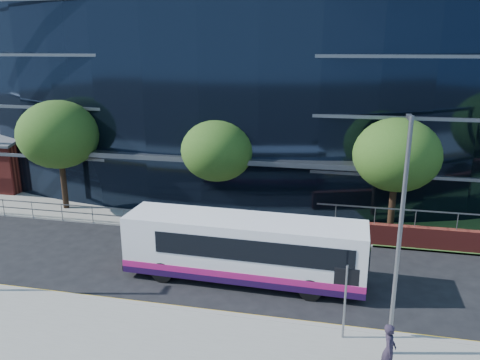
% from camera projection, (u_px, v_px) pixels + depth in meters
% --- Properties ---
extents(ground, '(200.00, 200.00, 0.00)m').
position_uv_depth(ground, '(230.00, 303.00, 19.04)').
color(ground, black).
rests_on(ground, ground).
extents(kerb, '(80.00, 0.25, 0.16)m').
position_uv_depth(kerb, '(224.00, 315.00, 18.08)').
color(kerb, gray).
rests_on(kerb, ground).
extents(yellow_line_outer, '(80.00, 0.08, 0.01)m').
position_uv_depth(yellow_line_outer, '(225.00, 314.00, 18.29)').
color(yellow_line_outer, gold).
rests_on(yellow_line_outer, ground).
extents(yellow_line_inner, '(80.00, 0.08, 0.01)m').
position_uv_depth(yellow_line_inner, '(226.00, 312.00, 18.43)').
color(yellow_line_inner, gold).
rests_on(yellow_line_inner, ground).
extents(far_forecourt, '(50.00, 8.00, 0.10)m').
position_uv_depth(far_forecourt, '(180.00, 206.00, 30.59)').
color(far_forecourt, gray).
rests_on(far_forecourt, ground).
extents(glass_office, '(44.00, 23.10, 16.00)m').
position_uv_depth(glass_office, '(241.00, 74.00, 37.27)').
color(glass_office, black).
rests_on(glass_office, ground).
extents(guard_railings, '(24.00, 0.05, 1.10)m').
position_uv_depth(guard_railings, '(124.00, 213.00, 27.03)').
color(guard_railings, slate).
rests_on(guard_railings, ground).
extents(street_sign, '(0.85, 0.09, 2.80)m').
position_uv_depth(street_sign, '(346.00, 286.00, 16.04)').
color(street_sign, slate).
rests_on(street_sign, pavement_near).
extents(tree_far_a, '(4.95, 4.95, 6.98)m').
position_uv_depth(tree_far_a, '(59.00, 135.00, 28.83)').
color(tree_far_a, black).
rests_on(tree_far_a, ground).
extents(tree_far_b, '(4.29, 4.29, 6.05)m').
position_uv_depth(tree_far_b, '(217.00, 151.00, 27.43)').
color(tree_far_b, black).
rests_on(tree_far_b, ground).
extents(tree_far_c, '(4.62, 4.62, 6.51)m').
position_uv_depth(tree_far_c, '(397.00, 155.00, 24.83)').
color(tree_far_c, black).
rests_on(tree_far_c, ground).
extents(streetlight_east, '(0.15, 0.77, 8.00)m').
position_uv_depth(streetlight_east, '(400.00, 234.00, 14.56)').
color(streetlight_east, slate).
rests_on(streetlight_east, pavement_near).
extents(city_bus, '(10.71, 2.74, 2.88)m').
position_uv_depth(city_bus, '(246.00, 248.00, 20.59)').
color(city_bus, white).
rests_on(city_bus, ground).
extents(pedestrian, '(0.49, 0.68, 1.74)m').
position_uv_depth(pedestrian, '(389.00, 350.00, 14.49)').
color(pedestrian, '#261E2E').
rests_on(pedestrian, pavement_near).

